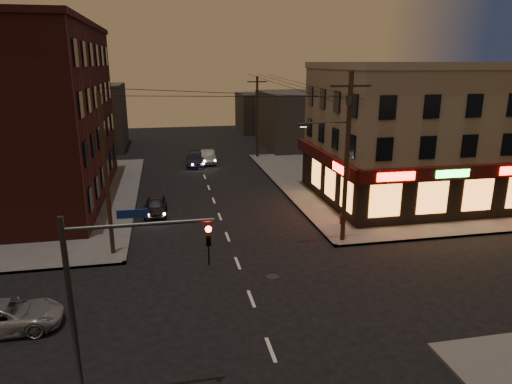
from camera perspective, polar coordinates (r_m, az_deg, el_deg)
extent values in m
plane|color=black|center=(21.84, -0.60, -13.21)|extent=(120.00, 120.00, 0.00)
cube|color=#514F4C|center=(44.72, 17.81, 1.49)|extent=(24.00, 28.00, 0.15)
cube|color=gray|center=(38.10, 19.77, 6.72)|extent=(15.00, 12.00, 10.00)
cube|color=gray|center=(37.71, 20.54, 14.60)|extent=(15.20, 12.20, 0.50)
cube|color=black|center=(33.92, 24.33, -0.53)|extent=(15.12, 0.25, 3.40)
cube|color=black|center=(35.54, 8.90, 1.42)|extent=(0.25, 12.12, 3.40)
cube|color=#3D0C09|center=(33.26, 24.98, 2.30)|extent=(15.60, 0.50, 0.90)
cube|color=#3D0C09|center=(35.04, 8.56, 4.25)|extent=(0.50, 12.60, 0.90)
cube|color=#FF140C|center=(30.22, 17.12, 1.85)|extent=(2.60, 0.06, 0.55)
cube|color=#26FF3F|center=(32.30, 23.39, 2.12)|extent=(2.40, 0.06, 0.50)
cube|color=#FF140C|center=(31.47, 10.42, 2.84)|extent=(0.06, 2.60, 0.55)
cube|color=orange|center=(33.43, 23.66, -0.50)|extent=(12.40, 0.08, 2.20)
cube|color=orange|center=(34.56, 9.24, 1.16)|extent=(0.08, 8.40, 2.20)
cube|color=#4A1C18|center=(39.50, -27.73, 8.34)|extent=(12.00, 20.00, 13.00)
cube|color=#3F3D3A|center=(59.82, 5.84, 9.00)|extent=(10.00, 12.00, 7.00)
cube|color=#3F3D3A|center=(61.83, -20.35, 8.79)|extent=(9.00, 10.00, 8.00)
cube|color=#3F3D3A|center=(72.83, 1.03, 9.91)|extent=(8.00, 8.00, 6.00)
cylinder|color=#382619|center=(27.19, 11.27, 3.98)|extent=(0.28, 0.28, 10.00)
cube|color=#382619|center=(26.67, 11.76, 12.85)|extent=(2.40, 0.12, 0.12)
cylinder|color=#333538|center=(26.72, 11.66, 11.13)|extent=(0.44, 0.44, 0.50)
cylinder|color=#333538|center=(26.36, 8.88, 8.58)|extent=(2.60, 0.10, 0.10)
cube|color=#333538|center=(25.93, 5.94, 8.35)|extent=(0.60, 0.25, 0.18)
cube|color=#FFD88C|center=(25.94, 5.93, 8.13)|extent=(0.35, 0.15, 0.04)
cylinder|color=#382619|center=(52.13, 0.15, 9.34)|extent=(0.26, 0.26, 9.00)
cylinder|color=#382619|center=(26.15, -18.22, 1.89)|extent=(0.24, 0.24, 9.00)
cylinder|color=#333538|center=(15.41, -21.97, -14.19)|extent=(0.18, 0.18, 6.40)
cylinder|color=#333538|center=(13.96, -14.26, -3.96)|extent=(4.40, 0.12, 0.12)
imported|color=black|center=(14.16, -5.99, -5.42)|extent=(0.16, 0.20, 1.00)
sphere|color=#FF0C05|center=(13.96, -5.97, -4.64)|extent=(0.20, 0.20, 0.20)
cube|color=navy|center=(13.86, -15.18, -2.64)|extent=(0.90, 0.05, 0.25)
imported|color=gray|center=(21.86, -28.86, -13.49)|extent=(4.53, 2.22, 1.24)
imported|color=black|center=(33.57, -12.44, -1.73)|extent=(1.68, 3.94, 1.33)
imported|color=slate|center=(50.22, -6.04, 4.43)|extent=(1.50, 4.25, 1.40)
imported|color=#1B1F37|center=(48.96, -7.64, 4.05)|extent=(2.16, 4.76, 1.35)
cylinder|color=maroon|center=(31.23, 10.62, -3.41)|extent=(0.28, 0.28, 0.58)
sphere|color=maroon|center=(31.13, 10.65, -2.85)|extent=(0.23, 0.23, 0.23)
cylinder|color=maroon|center=(31.19, 10.63, -3.21)|extent=(0.33, 0.23, 0.12)
cylinder|color=maroon|center=(31.19, 10.63, -3.21)|extent=(0.23, 0.33, 0.12)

